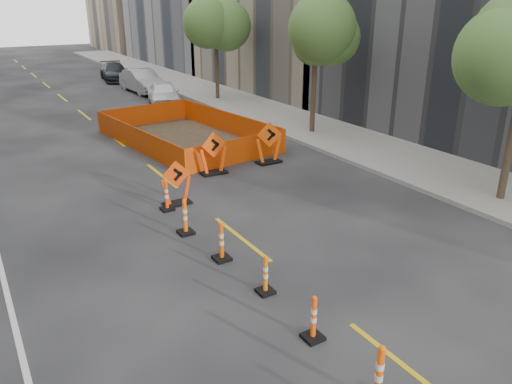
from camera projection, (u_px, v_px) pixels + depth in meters
ground_plane at (335, 312)px, 10.40m from camera, size 140.00×140.00×0.00m
sidewalk_right at (322, 131)px, 24.28m from camera, size 4.00×90.00×0.15m
tree_r_b at (316, 36)px, 22.37m from camera, size 2.80×2.80×5.95m
tree_r_c at (216, 26)px, 30.37m from camera, size 2.80×2.80×5.95m
channelizer_2 at (379, 375)px, 7.87m from camera, size 0.44×0.44×1.12m
channelizer_3 at (314, 318)px, 9.42m from camera, size 0.38×0.38×0.96m
channelizer_4 at (266, 274)px, 10.92m from camera, size 0.37×0.37×0.93m
channelizer_5 at (221, 241)px, 12.30m from camera, size 0.41×0.41×1.03m
channelizer_6 at (185, 216)px, 13.68m from camera, size 0.41×0.41×1.05m
channelizer_7 at (166, 195)px, 15.24m from camera, size 0.39×0.39×0.98m
chevron_sign_left at (176, 183)px, 15.58m from camera, size 1.04×0.71×1.46m
chevron_sign_center at (213, 153)px, 18.31m from camera, size 1.11×0.70×1.62m
chevron_sign_right at (269, 143)px, 19.52m from camera, size 1.26×0.97×1.67m
safety_fence at (185, 130)px, 22.61m from camera, size 5.81×8.77×1.03m
parked_car_near at (164, 94)px, 30.16m from camera, size 2.72×4.55×1.45m
parked_car_mid at (142, 81)px, 34.41m from camera, size 1.93×4.83×1.56m
parked_car_far at (115, 72)px, 39.39m from camera, size 2.48×4.87×1.35m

